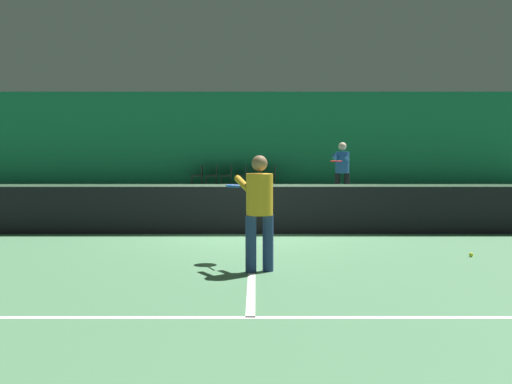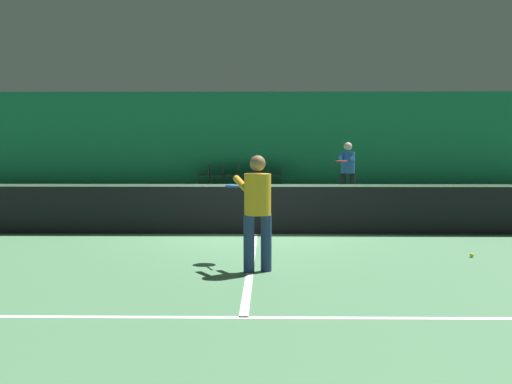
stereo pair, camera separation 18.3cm
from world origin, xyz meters
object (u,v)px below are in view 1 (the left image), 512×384
object	(u,v)px
tennis_net	(254,207)
tennis_ball	(472,255)
courtside_chair_1	(214,174)
courtside_chair_2	(229,174)
courtside_chair_0	(200,174)
player_far	(343,168)
courtside_chair_4	(258,174)
courtside_chair_5	(273,174)
player_near	(259,204)
courtside_chair_3	(244,174)

from	to	relation	value
tennis_net	tennis_ball	bearing A→B (deg)	-38.49
tennis_net	tennis_ball	size ratio (longest dim) A/B	181.82
courtside_chair_1	courtside_chair_2	world-z (taller)	same
courtside_chair_0	player_far	bearing A→B (deg)	32.43
courtside_chair_4	courtside_chair_5	distance (m)	0.57
courtside_chair_0	courtside_chair_4	bearing A→B (deg)	90.00
courtside_chair_2	player_near	bearing A→B (deg)	3.54
tennis_net	courtside_chair_4	bearing A→B (deg)	89.55
courtside_chair_0	courtside_chair_5	xyz separation A→B (m)	(2.85, 0.00, 0.00)
courtside_chair_2	courtside_chair_5	xyz separation A→B (m)	(1.71, 0.00, 0.00)
player_near	tennis_ball	world-z (taller)	player_near
courtside_chair_0	courtside_chair_1	size ratio (longest dim) A/B	1.00
courtside_chair_4	tennis_ball	distance (m)	17.21
player_far	tennis_ball	size ratio (longest dim) A/B	26.13
tennis_net	tennis_ball	distance (m)	4.29
player_far	courtside_chair_0	world-z (taller)	player_far
player_near	courtside_chair_3	world-z (taller)	player_near
tennis_net	courtside_chair_0	xyz separation A→B (m)	(-2.17, 14.24, -0.03)
courtside_chair_3	courtside_chair_2	bearing A→B (deg)	-90.00
courtside_chair_4	courtside_chair_5	size ratio (longest dim) A/B	1.00
tennis_ball	courtside_chair_5	bearing A→B (deg)	98.94
player_near	tennis_ball	distance (m)	3.57
tennis_net	player_near	bearing A→B (deg)	-88.67
courtside_chair_0	courtside_chair_2	size ratio (longest dim) A/B	1.00
courtside_chair_1	courtside_chair_3	xyz separation A→B (m)	(1.14, 0.00, 0.00)
courtside_chair_0	courtside_chair_2	world-z (taller)	same
player_far	courtside_chair_2	bearing A→B (deg)	-138.00
courtside_chair_3	player_far	bearing A→B (deg)	21.96
courtside_chair_2	courtside_chair_3	bearing A→B (deg)	90.00
tennis_ball	courtside_chair_4	bearing A→B (deg)	100.81
courtside_chair_0	courtside_chair_2	distance (m)	1.14
player_far	courtside_chair_3	bearing A→B (deg)	-141.71
courtside_chair_5	courtside_chair_3	bearing A→B (deg)	-90.00
courtside_chair_1	courtside_chair_4	xyz separation A→B (m)	(1.71, 0.00, 0.00)
courtside_chair_3	courtside_chair_4	bearing A→B (deg)	90.00
player_far	tennis_ball	xyz separation A→B (m)	(0.83, -9.53, -0.97)
courtside_chair_0	tennis_ball	world-z (taller)	courtside_chair_0
player_near	courtside_chair_3	xyz separation A→B (m)	(-0.55, 18.09, -0.43)
tennis_net	courtside_chair_2	size ratio (longest dim) A/B	14.29
player_near	courtside_chair_0	xyz separation A→B (m)	(-2.26, 18.09, -0.43)
courtside_chair_1	tennis_ball	size ratio (longest dim) A/B	12.73
courtside_chair_5	player_far	bearing A→B (deg)	13.95
courtside_chair_0	tennis_ball	size ratio (longest dim) A/B	12.73
tennis_net	courtside_chair_1	bearing A→B (deg)	96.41
player_near	courtside_chair_5	size ratio (longest dim) A/B	1.87
courtside_chair_5	player_near	bearing A→B (deg)	-1.87
courtside_chair_1	tennis_ball	distance (m)	17.61
courtside_chair_0	courtside_chair_1	bearing A→B (deg)	90.00
player_far	courtside_chair_0	size ratio (longest dim) A/B	2.05
tennis_net	courtside_chair_3	distance (m)	14.25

